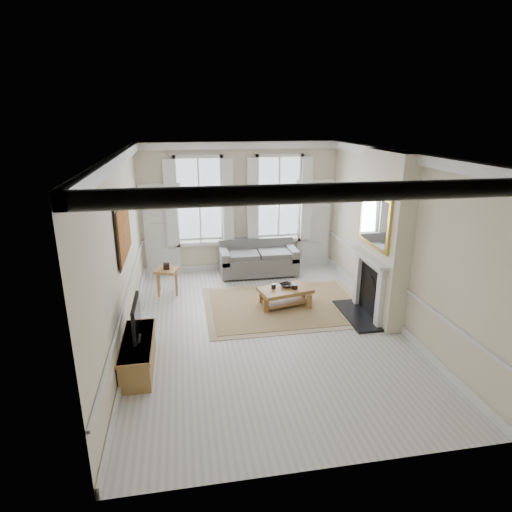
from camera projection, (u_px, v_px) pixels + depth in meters
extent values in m
plane|color=#B7B5AD|center=(265.00, 328.00, 8.47)|extent=(7.20, 7.20, 0.00)
plane|color=white|center=(267.00, 153.00, 7.41)|extent=(7.20, 7.20, 0.00)
plane|color=beige|center=(240.00, 208.00, 11.31)|extent=(5.20, 0.00, 5.20)
plane|color=beige|center=(121.00, 254.00, 7.51)|extent=(0.00, 7.20, 7.20)
plane|color=beige|center=(396.00, 240.00, 8.36)|extent=(0.00, 7.20, 7.20)
cube|color=silver|center=(162.00, 231.00, 11.10)|extent=(0.90, 0.08, 2.30)
cube|color=silver|center=(314.00, 225.00, 11.78)|extent=(0.90, 0.08, 2.30)
cube|color=#B7681F|center=(123.00, 230.00, 7.69)|extent=(0.05, 1.66, 1.06)
cube|color=beige|center=(383.00, 237.00, 8.52)|extent=(0.35, 1.70, 3.38)
cube|color=black|center=(357.00, 315.00, 8.97)|extent=(0.55, 1.50, 0.05)
cube|color=silver|center=(380.00, 301.00, 8.32)|extent=(0.10, 0.18, 1.15)
cube|color=silver|center=(357.00, 281.00, 9.35)|extent=(0.10, 0.18, 1.15)
cube|color=silver|center=(368.00, 257.00, 8.60)|extent=(0.20, 1.45, 0.06)
cube|color=black|center=(370.00, 291.00, 8.85)|extent=(0.02, 0.92, 1.00)
cube|color=gold|center=(375.00, 221.00, 8.38)|extent=(0.06, 1.26, 1.06)
cube|color=#5B5B59|center=(258.00, 264.00, 11.30)|extent=(2.00, 0.97, 0.45)
cube|color=#5B5B59|center=(256.00, 246.00, 11.54)|extent=(2.00, 0.20, 0.44)
cube|color=#5B5B59|center=(224.00, 256.00, 11.07)|extent=(0.20, 0.97, 0.30)
cube|color=#5B5B59|center=(292.00, 252.00, 11.36)|extent=(0.20, 0.97, 0.30)
cylinder|color=brown|center=(227.00, 279.00, 10.89)|extent=(0.06, 0.06, 0.08)
cylinder|color=brown|center=(287.00, 266.00, 11.86)|extent=(0.06, 0.06, 0.08)
cube|color=brown|center=(167.00, 270.00, 10.00)|extent=(0.62, 0.62, 0.06)
cube|color=brown|center=(159.00, 286.00, 9.88)|extent=(0.05, 0.05, 0.54)
cube|color=brown|center=(176.00, 285.00, 9.94)|extent=(0.05, 0.05, 0.54)
cube|color=brown|center=(159.00, 280.00, 10.25)|extent=(0.05, 0.05, 0.54)
cube|color=brown|center=(176.00, 279.00, 10.31)|extent=(0.05, 0.05, 0.54)
cube|color=#9F8152|center=(285.00, 305.00, 9.46)|extent=(3.50, 2.60, 0.02)
cube|color=brown|center=(285.00, 290.00, 9.35)|extent=(1.23, 0.89, 0.08)
cube|color=brown|center=(267.00, 305.00, 9.13)|extent=(0.10, 0.10, 0.34)
cube|color=brown|center=(308.00, 302.00, 9.28)|extent=(0.10, 0.10, 0.34)
cube|color=brown|center=(263.00, 296.00, 9.55)|extent=(0.10, 0.10, 0.34)
cube|color=brown|center=(302.00, 294.00, 9.70)|extent=(0.10, 0.10, 0.34)
cylinder|color=black|center=(274.00, 286.00, 9.33)|extent=(0.11, 0.11, 0.11)
cylinder|color=black|center=(295.00, 287.00, 9.31)|extent=(0.14, 0.14, 0.10)
imported|color=black|center=(286.00, 285.00, 9.43)|extent=(0.37, 0.37, 0.07)
cube|color=brown|center=(138.00, 354.00, 7.06)|extent=(0.47, 1.48, 0.53)
cube|color=black|center=(138.00, 339.00, 6.98)|extent=(0.08, 0.30, 0.03)
cube|color=black|center=(136.00, 317.00, 6.86)|extent=(0.05, 0.90, 0.55)
cube|color=black|center=(138.00, 317.00, 6.86)|extent=(0.01, 0.83, 0.49)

